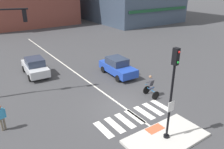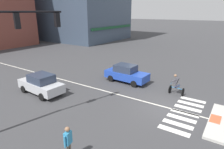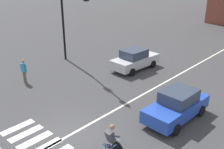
{
  "view_description": "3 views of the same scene",
  "coord_description": "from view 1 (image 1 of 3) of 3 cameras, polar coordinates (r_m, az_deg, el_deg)",
  "views": [
    {
      "loc": [
        -8.05,
        -10.39,
        8.08
      ],
      "look_at": [
        0.99,
        2.79,
        1.31
      ],
      "focal_mm": 35.32,
      "sensor_mm": 36.0,
      "label": 1
    },
    {
      "loc": [
        -12.21,
        -3.63,
        6.42
      ],
      "look_at": [
        0.97,
        5.19,
        1.25
      ],
      "focal_mm": 31.2,
      "sensor_mm": 36.0,
      "label": 2
    },
    {
      "loc": [
        8.97,
        -6.45,
        7.7
      ],
      "look_at": [
        -1.41,
        4.8,
        1.38
      ],
      "focal_mm": 42.41,
      "sensor_mm": 36.0,
      "label": 3
    }
  ],
  "objects": [
    {
      "name": "crosswalk_stripe_b",
      "position": [
        13.78,
        0.67,
        -12.91
      ],
      "size": [
        0.44,
        1.8,
        0.01
      ],
      "primitive_type": "cube",
      "color": "silver",
      "rests_on": "ground"
    },
    {
      "name": "crosswalk_stripe_a",
      "position": [
        13.42,
        -2.22,
        -14.04
      ],
      "size": [
        0.44,
        1.8,
        0.01
      ],
      "primitive_type": "cube",
      "color": "silver",
      "rests_on": "ground"
    },
    {
      "name": "car_silver_westbound_far",
      "position": [
        21.61,
        -19.28,
        1.97
      ],
      "size": [
        2.02,
        4.19,
        1.64
      ],
      "color": "silver",
      "rests_on": "ground"
    },
    {
      "name": "ground_plane",
      "position": [
        15.43,
        2.86,
        -8.64
      ],
      "size": [
        300.0,
        300.0,
        0.0
      ],
      "primitive_type": "plane",
      "color": "#3D3D3F"
    },
    {
      "name": "cyclist",
      "position": [
        16.74,
        10.04,
        -2.93
      ],
      "size": [
        0.73,
        1.13,
        1.68
      ],
      "color": "black",
      "rests_on": "ground"
    },
    {
      "name": "crosswalk_stripe_g",
      "position": [
        16.06,
        12.6,
        -7.85
      ],
      "size": [
        0.44,
        1.8,
        0.01
      ],
      "primitive_type": "cube",
      "color": "silver",
      "rests_on": "ground"
    },
    {
      "name": "pedestrian_at_curb_left",
      "position": [
        14.32,
        -26.77,
        -9.51
      ],
      "size": [
        0.54,
        0.29,
        1.67
      ],
      "color": "#6B6051",
      "rests_on": "ground"
    },
    {
      "name": "traffic_island",
      "position": [
        13.05,
        13.83,
        -15.67
      ],
      "size": [
        4.61,
        2.46,
        0.15
      ],
      "primitive_type": "cube",
      "color": "beige",
      "rests_on": "ground"
    },
    {
      "name": "signal_pole",
      "position": [
        11.39,
        15.33,
        -3.22
      ],
      "size": [
        0.44,
        0.38,
        5.09
      ],
      "color": "black",
      "rests_on": "traffic_island"
    },
    {
      "name": "crosswalk_stripe_d",
      "position": [
        14.6,
        5.93,
        -10.75
      ],
      "size": [
        0.44,
        1.8,
        0.01
      ],
      "primitive_type": "cube",
      "color": "silver",
      "rests_on": "ground"
    },
    {
      "name": "tactile_pad_front",
      "position": [
        13.46,
        11.04,
        -13.61
      ],
      "size": [
        1.1,
        0.6,
        0.01
      ],
      "primitive_type": "cube",
      "color": "#DB5B38",
      "rests_on": "traffic_island"
    },
    {
      "name": "lane_centre_line",
      "position": [
        23.4,
        -11.89,
        2.26
      ],
      "size": [
        0.14,
        28.0,
        0.01
      ],
      "primitive_type": "cube",
      "color": "silver",
      "rests_on": "ground"
    },
    {
      "name": "crosswalk_stripe_c",
      "position": [
        14.17,
        3.39,
        -11.81
      ],
      "size": [
        0.44,
        1.8,
        0.01
      ],
      "primitive_type": "cube",
      "color": "silver",
      "rests_on": "ground"
    },
    {
      "name": "car_blue_eastbound_mid",
      "position": [
        20.36,
        1.44,
        2.04
      ],
      "size": [
        1.96,
        4.16,
        1.64
      ],
      "color": "#2347B7",
      "rests_on": "ground"
    },
    {
      "name": "crosswalk_stripe_f",
      "position": [
        15.55,
        10.53,
        -8.77
      ],
      "size": [
        0.44,
        1.8,
        0.01
      ],
      "primitive_type": "cube",
      "color": "silver",
      "rests_on": "ground"
    },
    {
      "name": "crosswalk_stripe_e",
      "position": [
        15.06,
        8.31,
        -9.74
      ],
      "size": [
        0.44,
        1.8,
        0.01
      ],
      "primitive_type": "cube",
      "color": "silver",
      "rests_on": "ground"
    }
  ]
}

